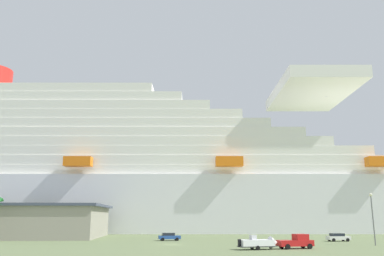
# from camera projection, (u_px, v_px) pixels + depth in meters

# --- Properties ---
(ground_plane) EXTENTS (600.00, 600.00, 0.00)m
(ground_plane) POSITION_uv_depth(u_px,v_px,m) (171.00, 237.00, 99.55)
(ground_plane) COLOR #66754C
(cruise_ship) EXTENTS (302.48, 53.30, 65.74)m
(cruise_ship) POSITION_uv_depth(u_px,v_px,m) (88.00, 176.00, 134.68)
(cruise_ship) COLOR white
(cruise_ship) RESTS_ON ground_plane
(pickup_truck) EXTENTS (5.89, 3.15, 2.20)m
(pickup_truck) POSITION_uv_depth(u_px,v_px,m) (296.00, 242.00, 61.42)
(pickup_truck) COLOR red
(pickup_truck) RESTS_ON ground_plane
(small_boat_on_trailer) EXTENTS (7.04, 3.22, 2.15)m
(small_boat_on_trailer) POSITION_uv_depth(u_px,v_px,m) (261.00, 243.00, 59.89)
(small_boat_on_trailer) COLOR #595960
(small_boat_on_trailer) RESTS_ON ground_plane
(street_lamp) EXTENTS (0.56, 0.56, 8.93)m
(street_lamp) POSITION_uv_depth(u_px,v_px,m) (372.00, 212.00, 69.52)
(street_lamp) COLOR slate
(street_lamp) RESTS_ON ground_plane
(parked_car_blue_suv) EXTENTS (4.73, 2.51, 1.58)m
(parked_car_blue_suv) POSITION_uv_depth(u_px,v_px,m) (169.00, 237.00, 82.36)
(parked_car_blue_suv) COLOR #264C99
(parked_car_blue_suv) RESTS_ON ground_plane
(parked_car_white_van) EXTENTS (4.60, 2.36, 1.58)m
(parked_car_white_van) POSITION_uv_depth(u_px,v_px,m) (338.00, 237.00, 80.02)
(parked_car_white_van) COLOR white
(parked_car_white_van) RESTS_ON ground_plane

